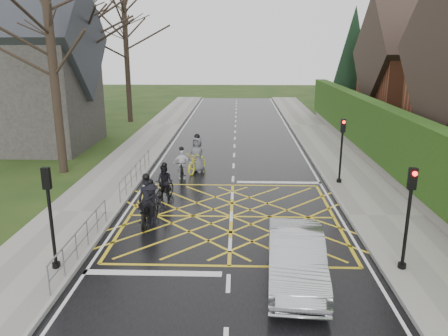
# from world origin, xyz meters

# --- Properties ---
(ground) EXTENTS (120.00, 120.00, 0.00)m
(ground) POSITION_xyz_m (0.00, 0.00, 0.00)
(ground) COLOR #1B3110
(ground) RESTS_ON ground
(road) EXTENTS (9.00, 80.00, 0.01)m
(road) POSITION_xyz_m (0.00, 0.00, 0.01)
(road) COLOR black
(road) RESTS_ON ground
(sidewalk_right) EXTENTS (3.00, 80.00, 0.15)m
(sidewalk_right) POSITION_xyz_m (6.00, 0.00, 0.07)
(sidewalk_right) COLOR gray
(sidewalk_right) RESTS_ON ground
(sidewalk_left) EXTENTS (3.00, 80.00, 0.15)m
(sidewalk_left) POSITION_xyz_m (-6.00, 0.00, 0.07)
(sidewalk_left) COLOR gray
(sidewalk_left) RESTS_ON ground
(stone_wall) EXTENTS (0.50, 38.00, 0.70)m
(stone_wall) POSITION_xyz_m (7.75, 6.00, 0.35)
(stone_wall) COLOR slate
(stone_wall) RESTS_ON ground
(hedge) EXTENTS (0.90, 38.00, 2.80)m
(hedge) POSITION_xyz_m (7.75, 6.00, 2.10)
(hedge) COLOR #1A370F
(hedge) RESTS_ON stone_wall
(house_far) EXTENTS (9.80, 8.80, 10.30)m
(house_far) POSITION_xyz_m (14.75, 18.00, 4.36)
(house_far) COLOR brown
(house_far) RESTS_ON ground
(conifer) EXTENTS (4.60, 4.60, 10.00)m
(conifer) POSITION_xyz_m (10.75, 26.00, 4.99)
(conifer) COLOR black
(conifer) RESTS_ON ground
(church) EXTENTS (8.80, 7.80, 11.00)m
(church) POSITION_xyz_m (-13.54, 12.00, 4.93)
(church) COLOR #2D2B28
(church) RESTS_ON ground
(tree_near) EXTENTS (9.24, 9.24, 11.44)m
(tree_near) POSITION_xyz_m (-9.00, 6.00, 7.91)
(tree_near) COLOR black
(tree_near) RESTS_ON ground
(tree_mid) EXTENTS (10.08, 10.08, 12.48)m
(tree_mid) POSITION_xyz_m (-10.00, 14.00, 8.63)
(tree_mid) COLOR black
(tree_mid) RESTS_ON ground
(tree_far) EXTENTS (8.40, 8.40, 10.40)m
(tree_far) POSITION_xyz_m (-9.30, 22.00, 7.19)
(tree_far) COLOR black
(tree_far) RESTS_ON ground
(railing_south) EXTENTS (0.05, 5.04, 1.03)m
(railing_south) POSITION_xyz_m (-4.65, -3.50, 0.78)
(railing_south) COLOR slate
(railing_south) RESTS_ON ground
(railing_north) EXTENTS (0.05, 6.04, 1.03)m
(railing_north) POSITION_xyz_m (-4.65, 4.00, 0.79)
(railing_north) COLOR slate
(railing_north) RESTS_ON ground
(traffic_light_ne) EXTENTS (0.24, 0.31, 3.21)m
(traffic_light_ne) POSITION_xyz_m (5.10, 4.20, 1.66)
(traffic_light_ne) COLOR black
(traffic_light_ne) RESTS_ON ground
(traffic_light_se) EXTENTS (0.24, 0.31, 3.21)m
(traffic_light_se) POSITION_xyz_m (5.10, -4.20, 1.66)
(traffic_light_se) COLOR black
(traffic_light_se) RESTS_ON ground
(traffic_light_sw) EXTENTS (0.24, 0.31, 3.21)m
(traffic_light_sw) POSITION_xyz_m (-5.10, -4.50, 1.66)
(traffic_light_sw) COLOR black
(traffic_light_sw) RESTS_ON ground
(cyclist_rear) EXTENTS (0.75, 2.05, 1.98)m
(cyclist_rear) POSITION_xyz_m (-3.12, -0.85, 0.64)
(cyclist_rear) COLOR black
(cyclist_rear) RESTS_ON ground
(cyclist_back) EXTENTS (0.95, 1.73, 1.67)m
(cyclist_back) POSITION_xyz_m (-2.91, 1.88, 0.63)
(cyclist_back) COLOR black
(cyclist_back) RESTS_ON ground
(cyclist_mid) EXTENTS (1.09, 1.85, 1.74)m
(cyclist_mid) POSITION_xyz_m (-3.00, -0.74, 0.63)
(cyclist_mid) COLOR black
(cyclist_mid) RESTS_ON ground
(cyclist_front) EXTENTS (0.92, 1.70, 1.67)m
(cyclist_front) POSITION_xyz_m (-2.56, 4.91, 0.62)
(cyclist_front) COLOR black
(cyclist_front) RESTS_ON ground
(cyclist_lead) EXTENTS (1.38, 2.24, 2.06)m
(cyclist_lead) POSITION_xyz_m (-1.90, 6.25, 0.71)
(cyclist_lead) COLOR yellow
(cyclist_lead) RESTS_ON ground
(car) EXTENTS (1.82, 4.47, 1.44)m
(car) POSITION_xyz_m (1.90, -4.77, 0.72)
(car) COLOR #ACB0B4
(car) RESTS_ON ground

